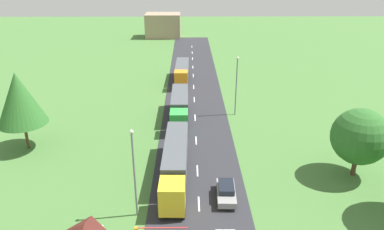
# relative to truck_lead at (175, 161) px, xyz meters

# --- Properties ---
(road) EXTENTS (10.00, 140.00, 0.06)m
(road) POSITION_rel_truck_lead_xyz_m (2.46, 9.61, -2.15)
(road) COLOR #2B2B30
(road) RESTS_ON ground
(lane_marking_centre) EXTENTS (0.16, 122.38, 0.01)m
(lane_marking_centre) POSITION_rel_truck_lead_xyz_m (2.46, 6.04, -2.11)
(lane_marking_centre) COLOR white
(lane_marking_centre) RESTS_ON road
(truck_lead) EXTENTS (2.71, 14.63, 3.69)m
(truck_lead) POSITION_rel_truck_lead_xyz_m (0.00, 0.00, 0.00)
(truck_lead) COLOR yellow
(truck_lead) RESTS_ON road
(truck_second) EXTENTS (2.51, 12.37, 3.74)m
(truck_second) POSITION_rel_truck_lead_xyz_m (0.15, 16.17, 0.01)
(truck_second) COLOR green
(truck_second) RESTS_ON road
(truck_third) EXTENTS (2.70, 12.08, 3.56)m
(truck_third) POSITION_rel_truck_lead_xyz_m (0.20, 34.79, -0.09)
(truck_third) COLOR orange
(truck_third) RESTS_ON road
(car_second) EXTENTS (2.01, 4.46, 1.53)m
(car_second) POSITION_rel_truck_lead_xyz_m (5.24, -3.78, -1.33)
(car_second) COLOR gray
(car_second) RESTS_ON road
(person_lead) EXTENTS (0.38, 0.24, 1.80)m
(person_lead) POSITION_rel_truck_lead_xyz_m (-7.63, -9.39, -1.23)
(person_lead) COLOR green
(person_lead) RESTS_ON ground
(person_second) EXTENTS (0.38, 0.22, 1.69)m
(person_second) POSITION_rel_truck_lead_xyz_m (-7.27, -8.76, -1.30)
(person_second) COLOR green
(person_second) RESTS_ON ground
(lamppost_lead) EXTENTS (0.36, 0.36, 8.99)m
(lamppost_lead) POSITION_rel_truck_lead_xyz_m (-3.47, -6.28, 2.80)
(lamppost_lead) COLOR slate
(lamppost_lead) RESTS_ON ground
(lamppost_second) EXTENTS (0.36, 0.36, 9.23)m
(lamppost_second) POSITION_rel_truck_lead_xyz_m (8.75, 18.19, 2.92)
(lamppost_second) COLOR slate
(lamppost_second) RESTS_ON ground
(tree_maple) EXTENTS (6.00, 6.00, 10.12)m
(tree_maple) POSITION_rel_truck_lead_xyz_m (-19.23, 7.35, 4.63)
(tree_maple) COLOR #513823
(tree_maple) RESTS_ON ground
(tree_pine) EXTENTS (6.20, 6.20, 7.92)m
(tree_pine) POSITION_rel_truck_lead_xyz_m (20.03, 0.56, 2.63)
(tree_pine) COLOR #513823
(tree_pine) RESTS_ON ground
(distant_building) EXTENTS (10.62, 8.04, 7.13)m
(distant_building) POSITION_rel_truck_lead_xyz_m (-6.35, 80.75, 1.38)
(distant_building) COLOR #9E846B
(distant_building) RESTS_ON ground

